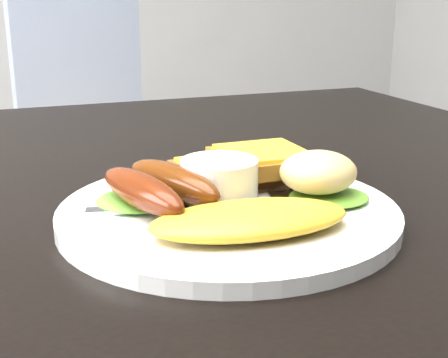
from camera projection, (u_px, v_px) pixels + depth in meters
dining_table at (57, 196)px, 0.62m from camera, size 1.20×0.80×0.04m
dining_chair at (94, 168)px, 1.74m from camera, size 0.48×0.48×0.05m
plate at (228, 213)px, 0.50m from camera, size 0.27×0.27×0.01m
lettuce_left at (142, 199)px, 0.50m from camera, size 0.09×0.09×0.01m
lettuce_right at (329, 197)px, 0.51m from camera, size 0.07×0.07×0.01m
omelette at (250, 219)px, 0.44m from camera, size 0.15×0.08×0.02m
sausage_a at (142, 191)px, 0.47m from camera, size 0.06×0.11×0.03m
sausage_b at (173, 181)px, 0.49m from camera, size 0.06×0.11×0.03m
ramekin at (219, 182)px, 0.50m from camera, size 0.07×0.07×0.04m
toast_a at (225, 173)px, 0.57m from camera, size 0.09×0.09×0.01m
toast_b at (263, 161)px, 0.56m from camera, size 0.08×0.08×0.01m
potato_salad at (318, 172)px, 0.51m from camera, size 0.07×0.07×0.03m
fork at (183, 209)px, 0.49m from camera, size 0.15×0.05×0.00m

